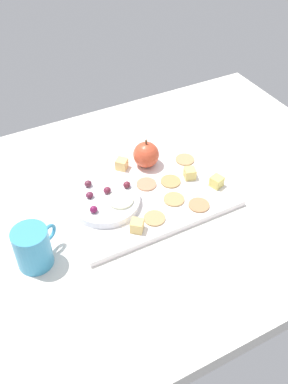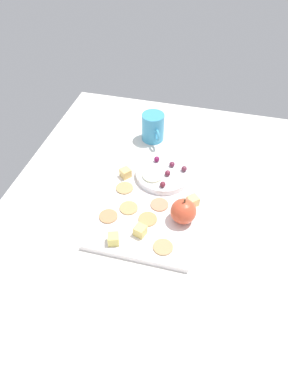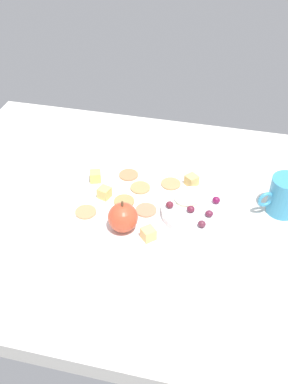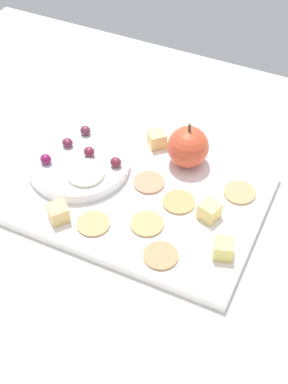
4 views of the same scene
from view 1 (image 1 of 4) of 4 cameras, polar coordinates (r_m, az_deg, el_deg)
name	(u,v)px [view 1 (image 1 of 4)]	position (r cm, az deg, el deg)	size (l,w,h in cm)	color
table	(156,200)	(105.43, 1.63, -1.08)	(110.47, 82.54, 4.09)	silver
platter	(145,195)	(102.52, 0.10, -0.43)	(39.31, 26.55, 1.56)	white
serving_dish	(105,201)	(99.05, -5.17, -1.21)	(16.13, 16.13, 1.82)	white
apple_whole	(146,155)	(107.93, 0.28, 5.00)	(6.59, 6.59, 6.59)	#D14B2E
apple_stem	(146,142)	(105.58, 0.29, 6.67)	(0.50, 0.50, 1.20)	brown
cheese_cube_0	(217,182)	(104.46, 9.64, 1.38)	(2.67, 2.67, 2.67)	#E5D468
cheese_cube_1	(122,164)	(108.25, -2.98, 3.74)	(2.67, 2.67, 2.67)	#F2C875
cheese_cube_2	(190,173)	(105.95, 6.09, 2.51)	(2.67, 2.67, 2.67)	#E7CD6E
cheese_cube_3	(137,226)	(92.67, -0.93, -4.51)	(2.67, 2.67, 2.67)	#E9C36E
cracker_0	(174,199)	(100.32, 4.01, -0.98)	(4.86, 4.86, 0.40)	tan
cracker_1	(146,184)	(103.97, 0.32, 1.04)	(4.86, 4.86, 0.40)	tan
cracker_2	(185,160)	(111.82, 5.46, 4.31)	(4.86, 4.86, 0.40)	tan
cracker_3	(171,181)	(104.95, 3.56, 1.42)	(4.86, 4.86, 0.40)	tan
cracker_4	(199,205)	(99.51, 7.32, -1.74)	(4.86, 4.86, 0.40)	tan
cracker_5	(154,218)	(95.78, 1.40, -3.52)	(4.86, 4.86, 0.40)	tan
grape_0	(88,184)	(101.40, -7.46, 1.12)	(1.77, 1.59, 1.57)	#632839
grape_1	(107,190)	(99.17, -4.92, 0.23)	(1.77, 1.59, 1.59)	maroon
grape_2	(90,195)	(98.51, -7.25, -0.40)	(1.77, 1.59, 1.46)	maroon
grape_3	(94,209)	(94.90, -6.71, -2.32)	(1.77, 1.59, 1.67)	maroon
grape_4	(127,185)	(100.30, -2.30, 0.98)	(1.77, 1.59, 1.61)	maroon
apple_slice_0	(121,200)	(97.23, -3.12, -1.11)	(5.85, 5.85, 0.60)	beige
cup	(33,248)	(89.22, -14.55, -7.17)	(9.82, 7.43, 9.25)	#3D97C1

